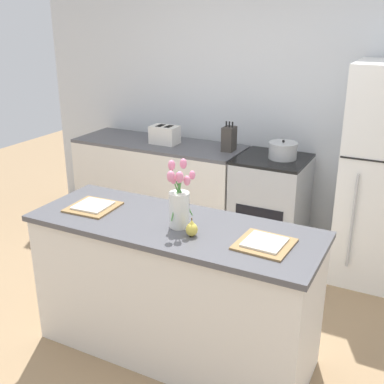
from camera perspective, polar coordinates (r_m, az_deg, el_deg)
ground_plane at (r=3.38m, az=-2.04°, el=-18.04°), size 10.00×10.00×0.00m
back_wall at (r=4.55m, az=10.28°, el=10.66°), size 5.20×0.08×2.70m
kitchen_island at (r=3.11m, az=-2.14°, el=-11.43°), size 1.80×0.66×0.91m
back_counter at (r=4.85m, az=-3.87°, el=0.63°), size 1.68×0.60×0.92m
stove_range at (r=4.40m, az=9.23°, el=-1.73°), size 0.60×0.61×0.92m
flower_vase at (r=2.80m, az=-1.52°, el=-1.30°), size 0.17×0.18×0.40m
pear_figurine at (r=2.72m, az=-0.03°, el=-4.38°), size 0.07×0.07×0.11m
plate_setting_left at (r=3.19m, az=-11.65°, el=-1.69°), size 0.30×0.30×0.02m
plate_setting_right at (r=2.66m, az=8.59°, el=-6.05°), size 0.30×0.30×0.02m
toaster at (r=4.65m, az=-3.25°, el=6.79°), size 0.28×0.18×0.17m
cooking_pot at (r=4.22m, az=10.72°, el=4.86°), size 0.25×0.25×0.17m
knife_block at (r=4.40m, az=4.41°, el=6.31°), size 0.10×0.14×0.27m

